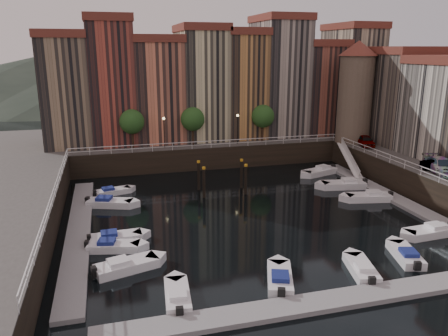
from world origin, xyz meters
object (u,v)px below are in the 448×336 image
object	(u,v)px
car_b	(440,167)
car_c	(441,167)
corner_tower	(355,91)
car_a	(366,142)
boat_left_1	(113,246)
boat_left_2	(115,238)
mooring_pilings	(223,178)
gangway	(349,158)
boat_left_0	(125,266)

from	to	relation	value
car_b	car_c	world-z (taller)	car_c
corner_tower	car_a	world-z (taller)	corner_tower
boat_left_1	boat_left_2	xyz separation A→B (m)	(0.24, 1.63, 0.01)
corner_tower	boat_left_1	size ratio (longest dim) A/B	3.08
mooring_pilings	car_b	distance (m)	23.16
corner_tower	boat_left_1	xyz separation A→B (m)	(-33.39, -19.99, -9.86)
corner_tower	gangway	bearing A→B (deg)	-122.80
boat_left_1	car_b	bearing A→B (deg)	18.47
mooring_pilings	car_b	size ratio (longest dim) A/B	1.32
mooring_pilings	boat_left_2	size ratio (longest dim) A/B	1.18
mooring_pilings	car_c	distance (m)	23.25
car_a	corner_tower	bearing A→B (deg)	108.87
gangway	mooring_pilings	size ratio (longest dim) A/B	1.57
car_b	boat_left_2	bearing A→B (deg)	164.85
car_a	car_c	bearing A→B (deg)	-72.03
corner_tower	mooring_pilings	distance (m)	24.08
boat_left_0	boat_left_1	bearing A→B (deg)	86.40
gangway	mooring_pilings	xyz separation A→B (m)	(-18.10, -3.61, -0.27)
mooring_pilings	boat_left_2	bearing A→B (deg)	-139.83
boat_left_0	car_c	world-z (taller)	car_c
boat_left_2	car_a	distance (m)	36.71
boat_left_0	gangway	bearing A→B (deg)	17.10
boat_left_2	car_c	world-z (taller)	car_c
mooring_pilings	boat_left_2	xyz separation A→B (m)	(-12.15, -10.25, -1.30)
corner_tower	boat_left_0	world-z (taller)	corner_tower
gangway	boat_left_1	bearing A→B (deg)	-153.07
mooring_pilings	car_c	bearing A→B (deg)	-22.18
boat_left_0	boat_left_2	world-z (taller)	boat_left_0
mooring_pilings	car_b	bearing A→B (deg)	-21.93
boat_left_2	gangway	bearing A→B (deg)	22.11
car_a	gangway	bearing A→B (deg)	-140.66
car_a	car_b	distance (m)	13.49
car_b	corner_tower	bearing A→B (deg)	73.45
gangway	mooring_pilings	world-z (taller)	gangway
gangway	mooring_pilings	bearing A→B (deg)	-168.73
boat_left_0	car_c	bearing A→B (deg)	-4.06
boat_left_2	car_b	distance (m)	33.76
mooring_pilings	boat_left_0	distance (m)	19.49
corner_tower	car_b	size ratio (longest dim) A/B	3.43
car_b	mooring_pilings	bearing A→B (deg)	140.13
gangway	boat_left_0	xyz separation A→B (m)	(-29.68, -19.23, -1.54)
boat_left_0	boat_left_1	distance (m)	3.83
mooring_pilings	boat_left_1	size ratio (longest dim) A/B	1.18
mooring_pilings	car_a	xyz separation A→B (m)	(21.13, 4.87, 2.07)
boat_left_2	car_b	bearing A→B (deg)	0.29
corner_tower	gangway	world-z (taller)	corner_tower
gangway	car_c	size ratio (longest dim) A/B	1.55
gangway	car_b	bearing A→B (deg)	-74.88
boat_left_0	car_a	size ratio (longest dim) A/B	1.17
car_c	boat_left_0	bearing A→B (deg)	-153.90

